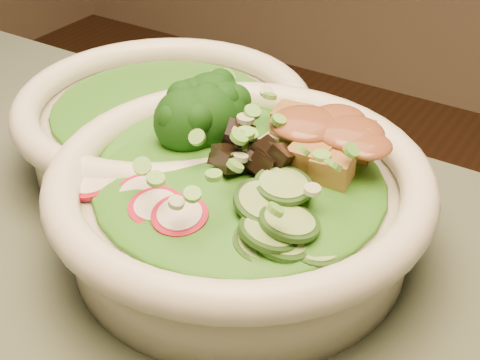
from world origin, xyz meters
The scene contains 11 objects.
salad_bowl centered at (-0.01, 0.18, 0.79)m, with size 0.31×0.31×0.08m.
side_bowl centered at (-0.15, 0.25, 0.79)m, with size 0.29×0.29×0.08m.
lettuce_bed centered at (-0.01, 0.18, 0.82)m, with size 0.23×0.23×0.03m, color #1C6315.
side_lettuce centered at (-0.15, 0.25, 0.81)m, with size 0.19×0.19×0.02m, color #1C6315.
broccoli_florets centered at (-0.07, 0.22, 0.84)m, with size 0.09×0.08×0.05m, color black, non-canonical shape.
radish_slices centered at (-0.05, 0.12, 0.82)m, with size 0.12×0.05×0.02m, color #B50D2A, non-canonical shape.
cucumber_slices centered at (0.05, 0.14, 0.83)m, with size 0.08×0.08×0.04m, color #95BD69, non-canonical shape.
mushroom_heap centered at (-0.01, 0.19, 0.83)m, with size 0.08×0.08×0.05m, color black, non-canonical shape.
tofu_cubes centered at (0.03, 0.24, 0.83)m, with size 0.10×0.07×0.04m, color brown, non-canonical shape.
peanut_sauce centered at (0.03, 0.24, 0.85)m, with size 0.08×0.06×0.02m, color brown.
scallion_garnish centered at (-0.01, 0.18, 0.85)m, with size 0.22×0.22×0.03m, color #65B841, non-canonical shape.
Camera 1 is at (0.22, -0.19, 1.11)m, focal length 50.00 mm.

